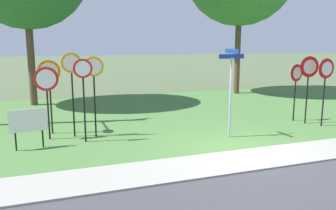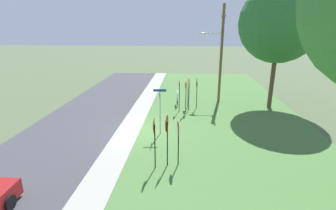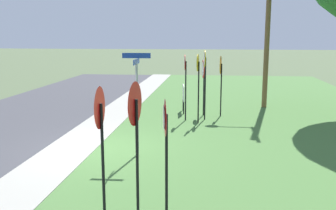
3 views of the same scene
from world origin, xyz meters
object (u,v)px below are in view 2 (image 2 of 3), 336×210
at_px(yield_sign_far_left, 154,131).
at_px(utility_pole, 220,51).
at_px(stop_sign_far_center, 186,89).
at_px(street_name_post, 160,108).
at_px(stop_sign_near_right, 189,86).
at_px(oak_tree_left, 279,23).
at_px(stop_sign_far_left, 197,86).
at_px(notice_board, 177,96).
at_px(stop_sign_near_left, 188,87).
at_px(yield_sign_near_left, 167,128).
at_px(stop_sign_far_right, 179,89).
at_px(yield_sign_near_right, 178,133).

height_order(yield_sign_far_left, utility_pole, utility_pole).
xyz_separation_m(stop_sign_far_center, street_name_post, (4.31, -1.60, -0.20)).
distance_m(stop_sign_near_right, oak_tree_left, 8.76).
bearing_deg(oak_tree_left, stop_sign_far_left, -83.29).
relative_size(stop_sign_near_right, street_name_post, 0.96).
bearing_deg(notice_board, stop_sign_near_left, 50.28).
height_order(stop_sign_near_left, street_name_post, street_name_post).
bearing_deg(oak_tree_left, stop_sign_far_center, -73.55).
distance_m(stop_sign_near_left, oak_tree_left, 8.89).
bearing_deg(utility_pole, notice_board, -65.55).
bearing_deg(street_name_post, yield_sign_near_left, 9.01).
bearing_deg(stop_sign_far_left, stop_sign_far_center, -27.12).
relative_size(stop_sign_far_left, notice_board, 2.09).
bearing_deg(stop_sign_far_left, yield_sign_near_left, -4.47).
xyz_separation_m(stop_sign_far_right, yield_sign_far_left, (8.93, -0.91, 0.05)).
distance_m(stop_sign_near_left, street_name_post, 6.09).
xyz_separation_m(yield_sign_near_left, notice_board, (-10.34, 0.14, -1.19)).
bearing_deg(yield_sign_near_left, yield_sign_far_left, -57.59).
bearing_deg(utility_pole, oak_tree_left, 69.39).
height_order(stop_sign_far_right, oak_tree_left, oak_tree_left).
distance_m(street_name_post, notice_board, 6.55).
xyz_separation_m(stop_sign_near_right, stop_sign_far_right, (0.29, -0.79, -0.16)).
relative_size(stop_sign_near_left, stop_sign_far_left, 0.93).
distance_m(stop_sign_near_right, stop_sign_far_center, 0.75).
xyz_separation_m(stop_sign_far_right, yield_sign_near_left, (8.65, -0.33, 0.10)).
height_order(stop_sign_near_right, stop_sign_far_right, stop_sign_near_right).
height_order(yield_sign_near_left, utility_pole, utility_pole).
relative_size(stop_sign_near_left, stop_sign_near_right, 0.85).
bearing_deg(yield_sign_far_left, yield_sign_near_right, 108.24).
relative_size(stop_sign_near_left, oak_tree_left, 0.24).
distance_m(stop_sign_far_left, street_name_post, 6.25).
bearing_deg(notice_board, utility_pole, 108.05).
bearing_deg(yield_sign_near_left, utility_pole, 168.92).
relative_size(stop_sign_near_right, yield_sign_near_right, 1.23).
bearing_deg(utility_pole, yield_sign_near_right, -15.54).
xyz_separation_m(street_name_post, oak_tree_left, (-6.47, 8.93, 5.24)).
distance_m(stop_sign_near_left, stop_sign_far_right, 1.32).
height_order(yield_sign_near_left, notice_board, yield_sign_near_left).
relative_size(stop_sign_near_right, oak_tree_left, 0.28).
bearing_deg(stop_sign_near_left, street_name_post, -25.19).
height_order(stop_sign_near_left, yield_sign_near_right, stop_sign_near_left).
bearing_deg(street_name_post, yield_sign_far_left, 0.47).
xyz_separation_m(stop_sign_far_center, yield_sign_near_left, (8.24, -0.86, 0.04)).
height_order(utility_pole, oak_tree_left, oak_tree_left).
bearing_deg(notice_board, yield_sign_near_left, -7.16).
bearing_deg(stop_sign_far_left, street_name_post, -17.79).
distance_m(stop_sign_near_right, utility_pole, 4.88).
xyz_separation_m(stop_sign_far_center, notice_board, (-2.11, -0.73, -1.15)).
bearing_deg(yield_sign_near_right, stop_sign_near_left, 166.07).
xyz_separation_m(yield_sign_near_right, utility_pole, (-11.90, 3.31, 2.92)).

